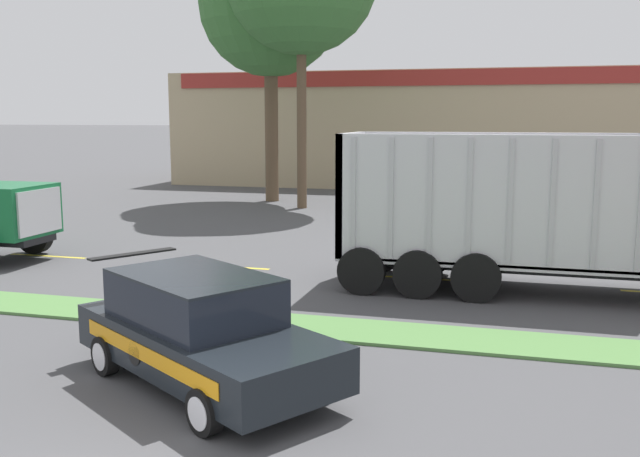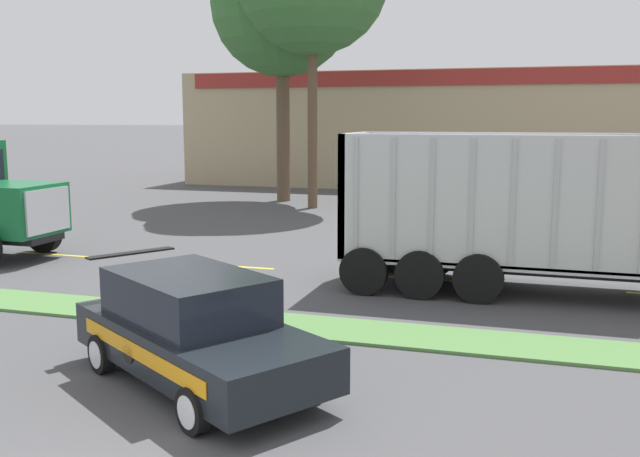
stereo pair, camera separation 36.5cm
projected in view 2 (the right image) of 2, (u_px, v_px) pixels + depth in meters
The scene contains 6 objects.
grass_verge at pixel (294, 326), 13.25m from camera, with size 120.00×1.40×0.06m, color #517F42.
centre_line_3 at pixel (57, 255), 20.23m from camera, with size 2.40×0.14×0.01m, color yellow.
centre_line_4 at pixel (231, 266), 18.67m from camera, with size 2.40×0.14×0.01m, color yellow.
centre_line_5 at pixel (438, 280), 17.10m from camera, with size 2.40×0.14×0.01m, color yellow.
rally_car at pixel (195, 328), 10.37m from camera, with size 4.77×4.01×1.66m.
store_building_backdrop at pixel (497, 129), 41.55m from camera, with size 34.33×12.10×6.31m.
Camera 2 is at (4.21, -5.04, 3.87)m, focal length 40.00 mm.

